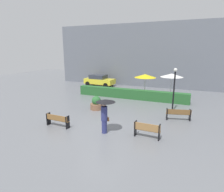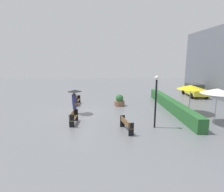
# 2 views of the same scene
# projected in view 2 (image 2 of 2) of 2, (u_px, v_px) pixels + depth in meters

# --- Properties ---
(ground_plane) EXTENTS (60.00, 60.00, 0.00)m
(ground_plane) POSITION_uv_depth(u_px,v_px,m) (78.00, 113.00, 15.80)
(ground_plane) COLOR slate
(bench_near_right) EXTENTS (1.51, 0.40, 0.90)m
(bench_near_right) POSITION_uv_depth(u_px,v_px,m) (73.00, 117.00, 12.97)
(bench_near_right) COLOR #9E7242
(bench_near_right) RESTS_ON ground
(bench_near_left) EXTENTS (1.70, 0.41, 0.82)m
(bench_near_left) POSITION_uv_depth(u_px,v_px,m) (77.00, 100.00, 18.58)
(bench_near_left) COLOR olive
(bench_near_left) RESTS_ON ground
(bench_far_right) EXTENTS (1.72, 0.72, 0.82)m
(bench_far_right) POSITION_uv_depth(u_px,v_px,m) (126.00, 124.00, 11.65)
(bench_far_right) COLOR brown
(bench_far_right) RESTS_ON ground
(pedestrian_with_umbrella) EXTENTS (1.16, 1.16, 2.09)m
(pedestrian_with_umbrella) POSITION_uv_depth(u_px,v_px,m) (75.00, 97.00, 15.21)
(pedestrian_with_umbrella) COLOR navy
(pedestrian_with_umbrella) RESTS_ON ground
(planter_pot) EXTENTS (1.02, 1.02, 1.15)m
(planter_pot) POSITION_uv_depth(u_px,v_px,m) (119.00, 101.00, 18.11)
(planter_pot) COLOR brown
(planter_pot) RESTS_ON ground
(lamp_post) EXTENTS (0.28, 0.28, 3.53)m
(lamp_post) POSITION_uv_depth(u_px,v_px,m) (156.00, 96.00, 11.94)
(lamp_post) COLOR black
(lamp_post) RESTS_ON ground
(patio_umbrella_yellow) EXTENTS (2.24, 2.24, 2.46)m
(patio_umbrella_yellow) POSITION_uv_depth(u_px,v_px,m) (191.00, 87.00, 15.20)
(patio_umbrella_yellow) COLOR silver
(patio_umbrella_yellow) RESTS_ON ground
(patio_umbrella_white) EXTENTS (2.29, 2.29, 2.57)m
(patio_umbrella_white) POSITION_uv_depth(u_px,v_px,m) (218.00, 91.00, 12.67)
(patio_umbrella_white) COLOR silver
(patio_umbrella_white) RESTS_ON ground
(hedge_strip) EXTENTS (11.56, 0.70, 0.99)m
(hedge_strip) POSITION_uv_depth(u_px,v_px,m) (170.00, 104.00, 16.71)
(hedge_strip) COLOR #28602D
(hedge_strip) RESTS_ON ground
(parked_car) EXTENTS (4.31, 2.20, 1.57)m
(parked_car) POSITION_uv_depth(u_px,v_px,m) (194.00, 90.00, 22.86)
(parked_car) COLOR yellow
(parked_car) RESTS_ON ground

